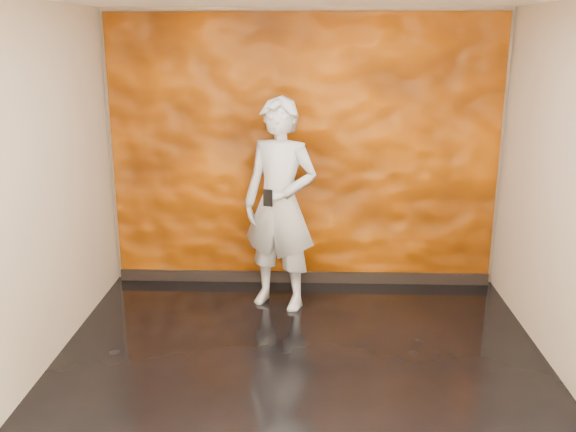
# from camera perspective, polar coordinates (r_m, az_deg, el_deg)

# --- Properties ---
(room) EXTENTS (4.02, 4.02, 2.81)m
(room) POSITION_cam_1_polar(r_m,az_deg,el_deg) (4.60, 1.14, 1.44)
(room) COLOR black
(room) RESTS_ON ground
(feature_wall) EXTENTS (3.90, 0.06, 2.75)m
(feature_wall) POSITION_cam_1_polar(r_m,az_deg,el_deg) (6.52, 1.42, 5.57)
(feature_wall) COLOR #CC5700
(feature_wall) RESTS_ON ground
(baseboard) EXTENTS (3.90, 0.04, 0.12)m
(baseboard) POSITION_cam_1_polar(r_m,az_deg,el_deg) (6.84, 1.34, -5.43)
(baseboard) COLOR black
(baseboard) RESTS_ON ground
(man) EXTENTS (0.86, 0.72, 2.01)m
(man) POSITION_cam_1_polar(r_m,az_deg,el_deg) (6.01, -0.71, 1.00)
(man) COLOR #9297A1
(man) RESTS_ON ground
(phone) EXTENTS (0.09, 0.04, 0.16)m
(phone) POSITION_cam_1_polar(r_m,az_deg,el_deg) (5.75, -1.80, 1.62)
(phone) COLOR black
(phone) RESTS_ON man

